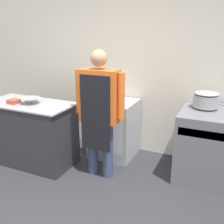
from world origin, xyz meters
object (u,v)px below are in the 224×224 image
object	(u,v)px
stock_pot	(206,99)
person_cook	(99,107)
plastic_tub	(14,101)
fridge_unit	(114,128)
mixing_bowl	(30,101)
stove	(219,147)

from	to	relation	value
stock_pot	person_cook	bearing A→B (deg)	-150.96
plastic_tub	stock_pot	world-z (taller)	stock_pot
plastic_tub	fridge_unit	bearing A→B (deg)	34.58
fridge_unit	mixing_bowl	xyz separation A→B (m)	(-0.97, -0.73, 0.52)
plastic_tub	mixing_bowl	bearing A→B (deg)	22.53
mixing_bowl	plastic_tub	size ratio (longest dim) A/B	1.94
person_cook	mixing_bowl	bearing A→B (deg)	-175.37
stove	mixing_bowl	bearing A→B (deg)	-165.93
mixing_bowl	plastic_tub	distance (m)	0.24
plastic_tub	stock_pot	xyz separation A→B (m)	(2.49, 0.86, 0.10)
stock_pot	fridge_unit	bearing A→B (deg)	-178.37
stove	fridge_unit	distance (m)	1.54
stove	person_cook	xyz separation A→B (m)	(-1.46, -0.54, 0.51)
stove	person_cook	distance (m)	1.63
stove	fridge_unit	bearing A→B (deg)	176.27
stove	stock_pot	bearing A→B (deg)	149.40
stove	mixing_bowl	world-z (taller)	mixing_bowl
stove	mixing_bowl	distance (m)	2.63
stove	stock_pot	distance (m)	0.65
stove	fridge_unit	xyz separation A→B (m)	(-1.53, 0.10, -0.02)
stove	mixing_bowl	size ratio (longest dim) A/B	3.76
fridge_unit	mixing_bowl	bearing A→B (deg)	-143.06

